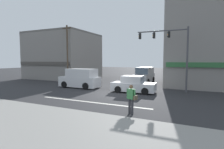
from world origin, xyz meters
The scene contains 10 objects.
ground_plane centered at (0.00, 0.00, 0.00)m, with size 120.00×120.00×0.00m, color #2B2B2D.
lane_marking_stripe centered at (0.00, -3.50, 0.00)m, with size 9.00×0.24×0.01m, color silver.
sidewalk_curb centered at (0.00, -8.50, 0.08)m, with size 40.00×5.00×0.16m, color gray.
building_left_block centered at (-13.94, 10.36, 3.85)m, with size 10.21×9.64×7.71m.
utility_pole_near_left centered at (-9.00, 5.11, 4.05)m, with size 1.40×0.22×7.81m.
traffic_light_mast centered at (4.88, 3.70, 4.30)m, with size 4.89×0.30×6.20m.
sedan_crossing_center centered at (1.58, 1.61, 0.71)m, with size 4.16×1.99×1.58m.
van_crossing_rightbound centered at (0.75, 9.22, 1.01)m, with size 2.14×4.65×2.11m.
van_parked_curbside centered at (-4.76, 2.00, 1.01)m, with size 4.64×2.11×2.11m.
pedestrian_foreground_with_bag centered at (3.54, -4.95, 0.95)m, with size 0.67×0.42×1.67m.
Camera 1 is at (6.58, -14.26, 3.04)m, focal length 28.00 mm.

